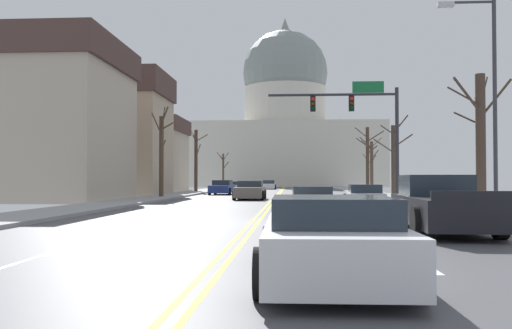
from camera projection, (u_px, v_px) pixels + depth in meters
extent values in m
cube|color=#48484E|center=(254.00, 224.00, 18.09)|extent=(14.00, 180.00, 0.06)
cube|color=yellow|center=(251.00, 223.00, 18.10)|extent=(0.10, 176.40, 0.00)
cube|color=yellow|center=(258.00, 223.00, 18.09)|extent=(0.10, 176.40, 0.00)
cube|color=silver|center=(424.00, 264.00, 9.39)|extent=(0.12, 2.20, 0.00)
cube|color=silver|center=(377.00, 233.00, 14.57)|extent=(0.12, 2.20, 0.00)
cube|color=silver|center=(355.00, 219.00, 19.76)|extent=(0.12, 2.20, 0.00)
cube|color=silver|center=(342.00, 210.00, 24.95)|extent=(0.12, 2.20, 0.00)
cube|color=silver|center=(333.00, 205.00, 30.13)|extent=(0.12, 2.20, 0.00)
cube|color=silver|center=(327.00, 201.00, 35.32)|extent=(0.12, 2.20, 0.00)
cube|color=silver|center=(323.00, 198.00, 40.51)|extent=(0.12, 2.20, 0.00)
cube|color=silver|center=(319.00, 196.00, 45.70)|extent=(0.12, 2.20, 0.00)
cube|color=silver|center=(316.00, 194.00, 50.88)|extent=(0.12, 2.20, 0.00)
cube|color=silver|center=(314.00, 193.00, 56.07)|extent=(0.12, 2.20, 0.00)
cube|color=silver|center=(312.00, 191.00, 61.26)|extent=(0.12, 2.20, 0.00)
cube|color=silver|center=(311.00, 190.00, 66.44)|extent=(0.12, 2.20, 0.00)
cube|color=silver|center=(309.00, 189.00, 71.63)|extent=(0.12, 2.20, 0.00)
cube|color=silver|center=(308.00, 189.00, 76.82)|extent=(0.12, 2.20, 0.00)
cube|color=silver|center=(307.00, 188.00, 82.01)|extent=(0.12, 2.20, 0.00)
cube|color=silver|center=(28.00, 260.00, 9.84)|extent=(0.12, 2.20, 0.00)
cube|color=silver|center=(119.00, 232.00, 15.03)|extent=(0.12, 2.20, 0.00)
cube|color=silver|center=(163.00, 218.00, 20.22)|extent=(0.12, 2.20, 0.00)
cube|color=silver|center=(190.00, 210.00, 25.41)|extent=(0.12, 2.20, 0.00)
cube|color=silver|center=(207.00, 205.00, 30.59)|extent=(0.12, 2.20, 0.00)
cube|color=silver|center=(219.00, 201.00, 35.78)|extent=(0.12, 2.20, 0.00)
cube|color=silver|center=(228.00, 198.00, 40.97)|extent=(0.12, 2.20, 0.00)
cube|color=silver|center=(236.00, 196.00, 46.16)|extent=(0.12, 2.20, 0.00)
cube|color=silver|center=(241.00, 194.00, 51.34)|extent=(0.12, 2.20, 0.00)
cube|color=silver|center=(246.00, 192.00, 56.53)|extent=(0.12, 2.20, 0.00)
cube|color=silver|center=(250.00, 191.00, 61.72)|extent=(0.12, 2.20, 0.00)
cube|color=silver|center=(253.00, 190.00, 66.90)|extent=(0.12, 2.20, 0.00)
cube|color=silver|center=(256.00, 189.00, 72.09)|extent=(0.12, 2.20, 0.00)
cube|color=silver|center=(258.00, 189.00, 77.28)|extent=(0.12, 2.20, 0.00)
cube|color=silver|center=(260.00, 188.00, 82.47)|extent=(0.12, 2.20, 0.00)
cube|color=gray|center=(5.00, 219.00, 18.65)|extent=(3.00, 180.00, 0.14)
cylinder|color=#28282D|center=(397.00, 144.00, 33.15)|extent=(0.22, 0.22, 6.84)
cylinder|color=#28282D|center=(332.00, 95.00, 33.48)|extent=(7.80, 0.16, 0.16)
cube|color=black|center=(351.00, 104.00, 33.39)|extent=(0.32, 0.28, 0.92)
sphere|color=red|center=(352.00, 99.00, 33.24)|extent=(0.22, 0.22, 0.22)
sphere|color=#332B05|center=(352.00, 103.00, 33.23)|extent=(0.22, 0.22, 0.22)
sphere|color=black|center=(352.00, 108.00, 33.22)|extent=(0.22, 0.22, 0.22)
cube|color=black|center=(313.00, 104.00, 33.54)|extent=(0.32, 0.28, 0.92)
sphere|color=red|center=(313.00, 99.00, 33.39)|extent=(0.22, 0.22, 0.22)
sphere|color=#332B05|center=(313.00, 104.00, 33.38)|extent=(0.22, 0.22, 0.22)
sphere|color=black|center=(313.00, 108.00, 33.37)|extent=(0.22, 0.22, 0.22)
cube|color=#146033|center=(368.00, 87.00, 33.37)|extent=(1.90, 0.06, 0.70)
cylinder|color=#333338|center=(495.00, 107.00, 18.79)|extent=(0.14, 0.14, 7.57)
cylinder|color=#333338|center=(470.00, 2.00, 18.93)|extent=(1.64, 0.09, 0.09)
cube|color=#B2B2AD|center=(445.00, 5.00, 18.98)|extent=(0.56, 0.24, 0.16)
cube|color=beige|center=(285.00, 156.00, 100.66)|extent=(34.70, 18.48, 11.24)
cylinder|color=beige|center=(285.00, 106.00, 100.89)|extent=(14.95, 14.95, 6.93)
sphere|color=gray|center=(285.00, 73.00, 101.05)|extent=(15.57, 15.57, 15.57)
cone|color=gray|center=(285.00, 25.00, 101.27)|extent=(1.80, 1.80, 2.40)
cube|color=silver|center=(364.00, 198.00, 28.38)|extent=(1.92, 4.37, 0.57)
cube|color=#232D38|center=(365.00, 189.00, 28.02)|extent=(1.62, 2.13, 0.42)
cylinder|color=black|center=(346.00, 199.00, 29.80)|extent=(0.25, 0.65, 0.64)
cylinder|color=black|center=(378.00, 200.00, 29.61)|extent=(0.25, 0.65, 0.64)
cylinder|color=black|center=(349.00, 201.00, 27.14)|extent=(0.25, 0.65, 0.64)
cylinder|color=black|center=(385.00, 202.00, 26.96)|extent=(0.25, 0.65, 0.64)
cube|color=#6B6056|center=(311.00, 203.00, 22.50)|extent=(1.82, 4.66, 0.59)
cube|color=#232D38|center=(311.00, 191.00, 22.22)|extent=(1.56, 2.23, 0.40)
cylinder|color=black|center=(290.00, 205.00, 23.97)|extent=(0.23, 0.64, 0.64)
cylinder|color=black|center=(329.00, 205.00, 23.89)|extent=(0.23, 0.64, 0.64)
cylinder|color=black|center=(291.00, 208.00, 21.10)|extent=(0.23, 0.64, 0.64)
cylinder|color=black|center=(336.00, 208.00, 21.03)|extent=(0.23, 0.64, 0.64)
cube|color=black|center=(442.00, 210.00, 14.97)|extent=(2.12, 5.75, 0.75)
cube|color=#1E2833|center=(435.00, 185.00, 15.78)|extent=(1.84, 1.99, 0.60)
cube|color=black|center=(471.00, 196.00, 12.22)|extent=(1.77, 0.16, 0.22)
cylinder|color=black|center=(396.00, 213.00, 16.76)|extent=(0.31, 0.81, 0.80)
cylinder|color=black|center=(461.00, 214.00, 16.57)|extent=(0.31, 0.81, 0.80)
cylinder|color=black|center=(418.00, 222.00, 13.37)|extent=(0.31, 0.81, 0.80)
cylinder|color=black|center=(500.00, 223.00, 13.17)|extent=(0.31, 0.81, 0.80)
cube|color=silver|center=(329.00, 245.00, 7.99)|extent=(1.88, 4.61, 0.67)
cube|color=#232D38|center=(332.00, 211.00, 7.56)|extent=(1.64, 2.09, 0.38)
cylinder|color=black|center=(270.00, 245.00, 9.45)|extent=(0.23, 0.64, 0.64)
cylinder|color=black|center=(377.00, 246.00, 9.35)|extent=(0.23, 0.64, 0.64)
cylinder|color=black|center=(263.00, 273.00, 6.61)|extent=(0.23, 0.64, 0.64)
cylinder|color=black|center=(416.00, 275.00, 6.51)|extent=(0.23, 0.64, 0.64)
cube|color=#6B6056|center=(250.00, 192.00, 38.00)|extent=(1.91, 4.51, 0.70)
cube|color=#232D38|center=(250.00, 184.00, 38.40)|extent=(1.67, 1.91, 0.43)
cylinder|color=black|center=(262.00, 195.00, 36.54)|extent=(0.22, 0.64, 0.64)
cylinder|color=black|center=(234.00, 195.00, 36.67)|extent=(0.22, 0.64, 0.64)
cylinder|color=black|center=(265.00, 194.00, 39.32)|extent=(0.22, 0.64, 0.64)
cylinder|color=black|center=(238.00, 194.00, 39.45)|extent=(0.22, 0.64, 0.64)
cube|color=navy|center=(222.00, 189.00, 49.68)|extent=(1.97, 4.64, 0.69)
cube|color=#232D38|center=(223.00, 183.00, 49.86)|extent=(1.65, 2.14, 0.45)
cylinder|color=black|center=(230.00, 191.00, 48.17)|extent=(0.24, 0.65, 0.64)
cylinder|color=black|center=(210.00, 191.00, 48.36)|extent=(0.24, 0.65, 0.64)
cylinder|color=black|center=(234.00, 191.00, 50.99)|extent=(0.24, 0.65, 0.64)
cylinder|color=black|center=(215.00, 191.00, 51.18)|extent=(0.24, 0.65, 0.64)
cube|color=silver|center=(233.00, 188.00, 60.18)|extent=(1.91, 4.66, 0.56)
cube|color=#232D38|center=(234.00, 183.00, 60.38)|extent=(1.62, 1.98, 0.40)
cylinder|color=black|center=(240.00, 189.00, 58.67)|extent=(0.24, 0.65, 0.64)
cylinder|color=black|center=(223.00, 189.00, 58.84)|extent=(0.24, 0.65, 0.64)
cylinder|color=black|center=(243.00, 188.00, 61.52)|extent=(0.24, 0.65, 0.64)
cylinder|color=black|center=(227.00, 188.00, 61.69)|extent=(0.24, 0.65, 0.64)
cube|color=silver|center=(269.00, 186.00, 73.66)|extent=(1.77, 4.52, 0.57)
cube|color=#232D38|center=(269.00, 182.00, 73.78)|extent=(1.53, 2.04, 0.48)
cylinder|color=black|center=(275.00, 187.00, 72.22)|extent=(0.23, 0.64, 0.64)
cylinder|color=black|center=(262.00, 187.00, 72.31)|extent=(0.23, 0.64, 0.64)
cylinder|color=black|center=(275.00, 187.00, 75.00)|extent=(0.23, 0.64, 0.64)
cylinder|color=black|center=(263.00, 187.00, 75.09)|extent=(0.23, 0.64, 0.64)
cube|color=#B2A38E|center=(126.00, 162.00, 60.94)|extent=(12.58, 8.40, 6.49)
cube|color=#47332D|center=(126.00, 126.00, 61.04)|extent=(13.09, 8.74, 1.58)
cube|color=#B2A38E|center=(15.00, 135.00, 36.17)|extent=(13.57, 9.86, 8.62)
cube|color=#47332D|center=(15.00, 56.00, 36.30)|extent=(14.11, 10.26, 1.89)
cube|color=tan|center=(93.00, 146.00, 49.30)|extent=(13.00, 7.92, 8.67)
cube|color=#47332D|center=(93.00, 86.00, 49.44)|extent=(13.52, 8.24, 2.21)
cylinder|color=#423328|center=(481.00, 143.00, 21.71)|extent=(0.39, 0.39, 5.48)
cylinder|color=#423328|center=(484.00, 91.00, 22.07)|extent=(0.58, 0.72, 1.29)
cylinder|color=#423328|center=(478.00, 107.00, 22.39)|extent=(0.37, 1.39, 1.05)
cylinder|color=#423328|center=(467.00, 95.00, 21.36)|extent=(1.39, 1.01, 1.33)
cylinder|color=#423328|center=(496.00, 98.00, 21.65)|extent=(1.24, 0.24, 1.56)
cylinder|color=#423328|center=(467.00, 118.00, 22.24)|extent=(0.82, 1.04, 0.67)
cylinder|color=#423328|center=(464.00, 96.00, 21.79)|extent=(1.32, 0.08, 0.80)
cylinder|color=#4C3D2D|center=(161.00, 156.00, 40.39)|extent=(0.34, 0.34, 5.90)
cylinder|color=#4C3D2D|center=(163.00, 118.00, 39.98)|extent=(0.57, 1.04, 1.59)
cylinder|color=#4C3D2D|center=(165.00, 115.00, 40.20)|extent=(0.75, 0.65, 1.24)
cylinder|color=#4C3D2D|center=(163.00, 145.00, 40.92)|extent=(0.16, 1.09, 0.82)
cylinder|color=#4C3D2D|center=(167.00, 126.00, 40.25)|extent=(1.02, 0.45, 0.57)
cylinder|color=#4C3D2D|center=(157.00, 124.00, 39.83)|extent=(0.51, 1.37, 1.54)
cylinder|color=#423328|center=(393.00, 160.00, 41.55)|extent=(0.31, 0.31, 5.35)
cylinder|color=#423328|center=(400.00, 124.00, 41.64)|extent=(1.23, 0.24, 1.49)
cylinder|color=#423328|center=(403.00, 141.00, 41.00)|extent=(1.31, 1.21, 1.00)
cylinder|color=#423328|center=(393.00, 142.00, 42.17)|extent=(0.25, 1.24, 1.15)
cylinder|color=#423328|center=(387.00, 130.00, 41.46)|extent=(1.06, 0.45, 0.69)
cylinder|color=#423328|center=(383.00, 146.00, 41.55)|extent=(1.54, 0.25, 1.06)
cylinder|color=#423328|center=(397.00, 129.00, 41.30)|extent=(0.56, 0.70, 0.84)
cylinder|color=#423328|center=(196.00, 160.00, 57.04)|extent=(0.36, 0.36, 6.37)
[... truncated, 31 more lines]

